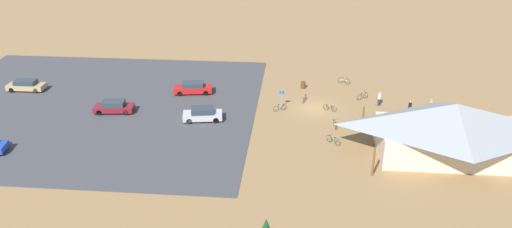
{
  "coord_description": "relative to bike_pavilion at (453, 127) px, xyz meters",
  "views": [
    {
      "loc": [
        2.19,
        52.8,
        23.57
      ],
      "look_at": [
        6.46,
        4.84,
        1.2
      ],
      "focal_mm": 34.53,
      "sensor_mm": 36.0,
      "label": 1
    }
  ],
  "objects": [
    {
      "name": "lot_sign",
      "position": [
        16.43,
        -9.9,
        -1.63
      ],
      "size": [
        0.56,
        0.08,
        2.2
      ],
      "color": "#99999E",
      "rests_on": "ground"
    },
    {
      "name": "visitor_by_pavilion",
      "position": [
        2.04,
        -8.81,
        -2.06
      ],
      "size": [
        0.37,
        0.36,
        1.86
      ],
      "color": "#2D3347",
      "rests_on": "ground"
    },
    {
      "name": "bicycle_white_mid_cluster",
      "position": [
        8.61,
        -18.3,
        -2.64
      ],
      "size": [
        1.57,
        0.77,
        0.92
      ],
      "color": "black",
      "rests_on": "ground"
    },
    {
      "name": "car_silver_second_row",
      "position": [
        24.95,
        -5.59,
        -2.26
      ],
      "size": [
        4.51,
        2.53,
        1.48
      ],
      "color": "#BCBCC1",
      "rests_on": "parking_lot_asphalt"
    },
    {
      "name": "bicycle_black_trailside",
      "position": [
        10.83,
        -9.46,
        -2.69
      ],
      "size": [
        1.51,
        0.71,
        0.73
      ],
      "color": "black",
      "rests_on": "ground"
    },
    {
      "name": "car_maroon_mid_lot",
      "position": [
        35.41,
        -6.76,
        -2.29
      ],
      "size": [
        4.56,
        2.23,
        1.41
      ],
      "color": "maroon",
      "rests_on": "parking_lot_asphalt"
    },
    {
      "name": "bicycle_blue_yard_left",
      "position": [
        16.57,
        -8.98,
        -2.68
      ],
      "size": [
        1.51,
        0.82,
        0.8
      ],
      "color": "black",
      "rests_on": "ground"
    },
    {
      "name": "car_red_near_entry",
      "position": [
        27.6,
        -13.17,
        -2.27
      ],
      "size": [
        4.91,
        2.49,
        1.45
      ],
      "color": "red",
      "rests_on": "parking_lot_asphalt"
    },
    {
      "name": "bicycle_yellow_near_sign",
      "position": [
        10.49,
        -5.15,
        -2.68
      ],
      "size": [
        0.48,
        1.68,
        0.76
      ],
      "color": "black",
      "rests_on": "ground"
    },
    {
      "name": "trash_bin",
      "position": [
        13.94,
        -16.15,
        -2.59
      ],
      "size": [
        0.6,
        0.6,
        0.9
      ],
      "primitive_type": "cylinder",
      "color": "brown",
      "rests_on": "ground"
    },
    {
      "name": "bicycle_green_yard_right",
      "position": [
        10.87,
        -1.49,
        -2.66
      ],
      "size": [
        1.32,
        1.18,
        0.83
      ],
      "color": "black",
      "rests_on": "ground"
    },
    {
      "name": "visitor_near_lot",
      "position": [
        5.0,
        -11.53,
        -2.13
      ],
      "size": [
        0.39,
        0.4,
        1.72
      ],
      "color": "#2D3347",
      "rests_on": "ground"
    },
    {
      "name": "car_tan_back_corner",
      "position": [
        48.76,
        -12.2,
        -2.3
      ],
      "size": [
        4.61,
        1.83,
        1.37
      ],
      "color": "tan",
      "rests_on": "parking_lot_asphalt"
    },
    {
      "name": "visitor_at_bikes",
      "position": [
        -0.49,
        -9.81,
        -2.12
      ],
      "size": [
        0.36,
        0.39,
        1.74
      ],
      "color": "#2D3347",
      "rests_on": "ground"
    },
    {
      "name": "ground",
      "position": [
        12.55,
        -10.08,
        -3.04
      ],
      "size": [
        160.0,
        160.0,
        0.0
      ],
      "primitive_type": "plane",
      "color": "#937047",
      "rests_on": "ground"
    },
    {
      "name": "parking_lot_asphalt",
      "position": [
        39.23,
        -8.36,
        -3.01
      ],
      "size": [
        39.79,
        34.58,
        0.05
      ],
      "primitive_type": "cube",
      "color": "#424247",
      "rests_on": "ground"
    },
    {
      "name": "bicycle_red_lone_east",
      "position": [
        6.73,
        -13.24,
        -2.64
      ],
      "size": [
        1.46,
        1.09,
        0.89
      ],
      "color": "black",
      "rests_on": "ground"
    },
    {
      "name": "bicycle_teal_edge_north",
      "position": [
        13.73,
        -11.95,
        -2.69
      ],
      "size": [
        0.53,
        1.69,
        0.77
      ],
      "color": "black",
      "rests_on": "ground"
    },
    {
      "name": "bike_pavilion",
      "position": [
        0.0,
        0.0,
        0.0
      ],
      "size": [
        15.83,
        9.1,
        5.44
      ],
      "color": "beige",
      "rests_on": "ground"
    }
  ]
}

